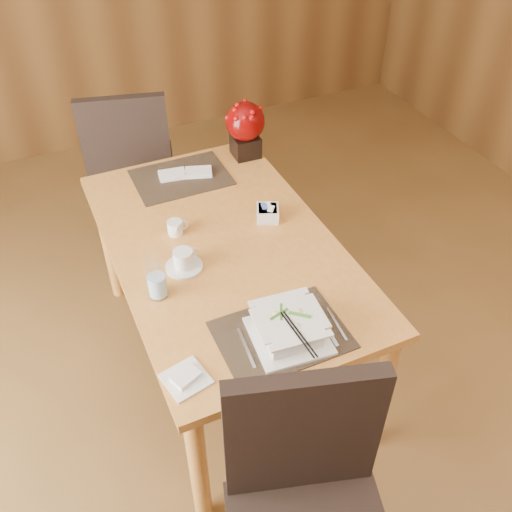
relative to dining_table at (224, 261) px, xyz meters
name	(u,v)px	position (x,y,z in m)	size (l,w,h in m)	color
ground	(281,457)	(0.00, -0.60, -0.65)	(6.00, 6.00, 0.00)	brown
dining_table	(224,261)	(0.00, 0.00, 0.00)	(0.90, 1.50, 0.75)	#CC8438
placemat_near	(281,335)	(0.00, -0.55, 0.10)	(0.45, 0.33, 0.01)	black
placemat_far	(181,177)	(0.00, 0.55, 0.10)	(0.45, 0.33, 0.01)	black
soup_setting	(289,328)	(0.02, -0.57, 0.15)	(0.28, 0.28, 0.11)	silver
coffee_cup	(183,261)	(-0.20, -0.07, 0.13)	(0.15, 0.15, 0.08)	silver
water_glass	(156,278)	(-0.34, -0.18, 0.19)	(0.08, 0.08, 0.18)	white
creamer_jug	(175,228)	(-0.16, 0.15, 0.13)	(0.09, 0.09, 0.06)	silver
sugar_caddy	(268,213)	(0.24, 0.08, 0.13)	(0.10, 0.10, 0.06)	silver
berry_decor	(245,126)	(0.37, 0.61, 0.26)	(0.19, 0.19, 0.29)	black
napkins_far	(187,173)	(0.03, 0.55, 0.11)	(0.26, 0.09, 0.02)	white
bread_plate	(186,379)	(-0.37, -0.59, 0.10)	(0.14, 0.14, 0.01)	silver
near_chair	(308,507)	(-0.16, -1.07, -0.06)	(0.61, 0.61, 1.06)	black
far_chair	(131,162)	(-0.13, 1.08, -0.08)	(0.58, 0.58, 1.02)	black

